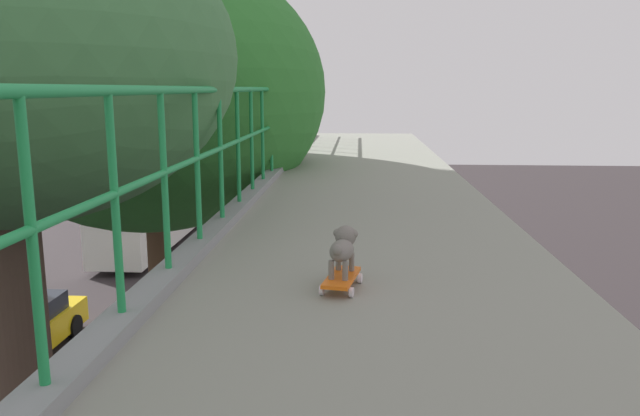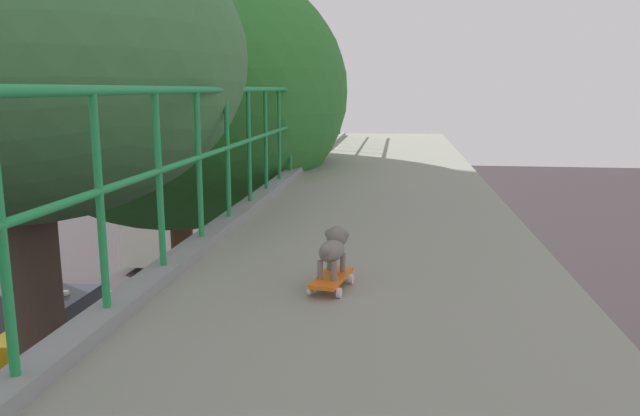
% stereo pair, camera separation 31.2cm
% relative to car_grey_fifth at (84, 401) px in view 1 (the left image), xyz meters
% --- Properties ---
extents(car_grey_fifth, '(1.92, 4.43, 1.59)m').
position_rel_car_grey_fifth_xyz_m(car_grey_fifth, '(0.00, 0.00, 0.00)').
color(car_grey_fifth, slate).
rests_on(car_grey_fifth, ground).
extents(car_yellow_cab_sixth, '(1.75, 4.54, 1.64)m').
position_rel_car_grey_fifth_xyz_m(car_yellow_cab_sixth, '(-3.42, 3.83, -0.04)').
color(car_yellow_cab_sixth, yellow).
rests_on(car_yellow_cab_sixth, ground).
extents(city_bus, '(2.53, 11.97, 3.03)m').
position_rel_car_grey_fifth_xyz_m(city_bus, '(-3.78, 16.83, 0.98)').
color(city_bus, white).
rests_on(city_bus, ground).
extents(roadside_tree_far, '(5.89, 5.89, 9.68)m').
position_rel_car_grey_fifth_xyz_m(roadside_tree_far, '(2.36, -1.58, 6.56)').
color(roadside_tree_far, brown).
rests_on(roadside_tree_far, ground).
extents(toy_skateboard, '(0.27, 0.48, 0.09)m').
position_rel_car_grey_fifth_xyz_m(toy_skateboard, '(5.77, -8.10, 5.44)').
color(toy_skateboard, orange).
rests_on(toy_skateboard, overpass_deck).
extents(small_dog, '(0.20, 0.39, 0.30)m').
position_rel_car_grey_fifth_xyz_m(small_dog, '(5.78, -8.05, 5.64)').
color(small_dog, slate).
rests_on(small_dog, toy_skateboard).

